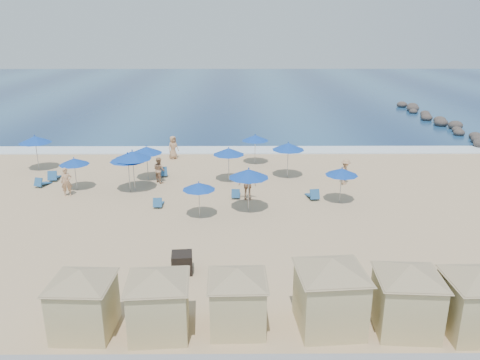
# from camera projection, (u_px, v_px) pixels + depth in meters

# --- Properties ---
(ground) EXTENTS (160.00, 160.00, 0.00)m
(ground) POSITION_uv_depth(u_px,v_px,m) (196.00, 224.00, 25.12)
(ground) COLOR tan
(ground) RESTS_ON ground
(ocean) EXTENTS (160.00, 80.00, 0.06)m
(ocean) POSITION_uv_depth(u_px,v_px,m) (224.00, 90.00, 77.34)
(ocean) COLOR navy
(ocean) RESTS_ON ground
(surf_line) EXTENTS (160.00, 2.50, 0.08)m
(surf_line) POSITION_uv_depth(u_px,v_px,m) (211.00, 150.00, 39.82)
(surf_line) COLOR white
(surf_line) RESTS_ON ground
(rock_jetty) EXTENTS (2.56, 26.66, 0.96)m
(rock_jetty) POSITION_uv_depth(u_px,v_px,m) (446.00, 124.00, 48.77)
(rock_jetty) COLOR #302A28
(rock_jetty) RESTS_ON ground
(trash_bin) EXTENTS (0.95, 0.95, 0.87)m
(trash_bin) POSITION_uv_depth(u_px,v_px,m) (182.00, 263.00, 20.04)
(trash_bin) COLOR black
(trash_bin) RESTS_ON ground
(cabana_0) EXTENTS (4.20, 4.20, 2.64)m
(cabana_0) POSITION_uv_depth(u_px,v_px,m) (82.00, 293.00, 15.81)
(cabana_0) COLOR #CEC08D
(cabana_0) RESTS_ON ground
(cabana_1) EXTENTS (4.24, 4.24, 2.67)m
(cabana_1) POSITION_uv_depth(u_px,v_px,m) (158.00, 293.00, 15.78)
(cabana_1) COLOR #CEC08D
(cabana_1) RESTS_ON ground
(cabana_2) EXTENTS (4.10, 4.10, 2.57)m
(cabana_2) POSITION_uv_depth(u_px,v_px,m) (237.00, 290.00, 16.03)
(cabana_2) COLOR #CEC08D
(cabana_2) RESTS_ON ground
(cabana_3) EXTENTS (4.69, 4.69, 2.95)m
(cabana_3) POSITION_uv_depth(u_px,v_px,m) (331.00, 284.00, 16.01)
(cabana_3) COLOR #CEC08D
(cabana_3) RESTS_ON ground
(cabana_4) EXTENTS (4.42, 4.42, 2.78)m
(cabana_4) POSITION_uv_depth(u_px,v_px,m) (408.00, 288.00, 15.93)
(cabana_4) COLOR #CEC08D
(cabana_4) RESTS_ON ground
(cabana_5) EXTENTS (4.43, 4.43, 2.78)m
(cabana_5) POSITION_uv_depth(u_px,v_px,m) (478.00, 291.00, 15.75)
(cabana_5) COLOR #CEC08D
(cabana_5) RESTS_ON ground
(umbrella_0) EXTENTS (1.90, 1.90, 2.17)m
(umbrella_0) POSITION_uv_depth(u_px,v_px,m) (74.00, 161.00, 29.83)
(umbrella_0) COLOR #A5A8AD
(umbrella_0) RESTS_ON ground
(umbrella_1) EXTENTS (2.31, 2.31, 2.62)m
(umbrella_1) POSITION_uv_depth(u_px,v_px,m) (35.00, 139.00, 33.87)
(umbrella_1) COLOR #A5A8AD
(umbrella_1) RESTS_ON ground
(umbrella_2) EXTENTS (2.39, 2.39, 2.72)m
(umbrella_2) POSITION_uv_depth(u_px,v_px,m) (132.00, 155.00, 29.44)
(umbrella_2) COLOR #A5A8AD
(umbrella_2) RESTS_ON ground
(umbrella_3) EXTENTS (2.13, 2.13, 2.42)m
(umbrella_3) POSITION_uv_depth(u_px,v_px,m) (146.00, 150.00, 31.70)
(umbrella_3) COLOR #A5A8AD
(umbrella_3) RESTS_ON ground
(umbrella_4) EXTENTS (2.28, 2.28, 2.59)m
(umbrella_4) POSITION_uv_depth(u_px,v_px,m) (128.00, 157.00, 29.37)
(umbrella_4) COLOR #A5A8AD
(umbrella_4) RESTS_ON ground
(umbrella_5) EXTENTS (1.82, 1.82, 2.07)m
(umbrella_5) POSITION_uv_depth(u_px,v_px,m) (199.00, 186.00, 25.46)
(umbrella_5) COLOR #A5A8AD
(umbrella_5) RESTS_ON ground
(umbrella_6) EXTENTS (2.12, 2.12, 2.42)m
(umbrella_6) POSITION_uv_depth(u_px,v_px,m) (229.00, 151.00, 31.38)
(umbrella_6) COLOR #A5A8AD
(umbrella_6) RESTS_ON ground
(umbrella_7) EXTENTS (2.28, 2.28, 2.59)m
(umbrella_7) POSITION_uv_depth(u_px,v_px,m) (249.00, 173.00, 26.17)
(umbrella_7) COLOR #A5A8AD
(umbrella_7) RESTS_ON ground
(umbrella_8) EXTENTS (2.04, 2.04, 2.33)m
(umbrella_8) POSITION_uv_depth(u_px,v_px,m) (255.00, 138.00, 35.51)
(umbrella_8) COLOR #A5A8AD
(umbrella_8) RESTS_ON ground
(umbrella_9) EXTENTS (2.24, 2.24, 2.55)m
(umbrella_9) POSITION_uv_depth(u_px,v_px,m) (288.00, 146.00, 32.18)
(umbrella_9) COLOR #A5A8AD
(umbrella_9) RESTS_ON ground
(umbrella_10) EXTENTS (1.94, 1.94, 2.21)m
(umbrella_10) POSITION_uv_depth(u_px,v_px,m) (342.00, 172.00, 27.59)
(umbrella_10) COLOR #A5A8AD
(umbrella_10) RESTS_ON ground
(beach_chair_0) EXTENTS (0.85, 1.32, 0.67)m
(beach_chair_0) POSITION_uv_depth(u_px,v_px,m) (42.00, 183.00, 30.92)
(beach_chair_0) COLOR #26598D
(beach_chair_0) RESTS_ON ground
(beach_chair_1) EXTENTS (0.77, 1.43, 0.75)m
(beach_chair_1) POSITION_uv_depth(u_px,v_px,m) (54.00, 176.00, 32.13)
(beach_chair_1) COLOR #26598D
(beach_chair_1) RESTS_ON ground
(beach_chair_2) EXTENTS (0.87, 1.45, 0.75)m
(beach_chair_2) POSITION_uv_depth(u_px,v_px,m) (163.00, 172.00, 33.05)
(beach_chair_2) COLOR #26598D
(beach_chair_2) RESTS_ON ground
(beach_chair_3) EXTENTS (0.53, 1.16, 0.64)m
(beach_chair_3) POSITION_uv_depth(u_px,v_px,m) (158.00, 203.00, 27.43)
(beach_chair_3) COLOR #26598D
(beach_chair_3) RESTS_ON ground
(beach_chair_4) EXTENTS (0.57, 1.17, 0.63)m
(beach_chair_4) POSITION_uv_depth(u_px,v_px,m) (236.00, 194.00, 28.89)
(beach_chair_4) COLOR #26598D
(beach_chair_4) RESTS_ON ground
(beach_chair_5) EXTENTS (0.77, 1.37, 0.71)m
(beach_chair_5) POSITION_uv_depth(u_px,v_px,m) (313.00, 195.00, 28.67)
(beach_chair_5) COLOR #26598D
(beach_chair_5) RESTS_ON ground
(beachgoer_0) EXTENTS (0.76, 0.61, 1.80)m
(beachgoer_0) POSITION_uv_depth(u_px,v_px,m) (67.00, 182.00, 28.98)
(beachgoer_0) COLOR tan
(beachgoer_0) RESTS_ON ground
(beachgoer_1) EXTENTS (1.05, 1.06, 1.73)m
(beachgoer_1) POSITION_uv_depth(u_px,v_px,m) (159.00, 170.00, 31.54)
(beachgoer_1) COLOR tan
(beachgoer_1) RESTS_ON ground
(beachgoer_2) EXTENTS (1.07, 0.47, 1.80)m
(beachgoer_2) POSITION_uv_depth(u_px,v_px,m) (247.00, 185.00, 28.40)
(beachgoer_2) COLOR tan
(beachgoer_2) RESTS_ON ground
(beachgoer_3) EXTENTS (1.13, 1.28, 1.72)m
(beachgoer_3) POSITION_uv_depth(u_px,v_px,m) (346.00, 172.00, 31.15)
(beachgoer_3) COLOR tan
(beachgoer_3) RESTS_ON ground
(beachgoer_4) EXTENTS (1.06, 1.04, 1.85)m
(beachgoer_4) POSITION_uv_depth(u_px,v_px,m) (173.00, 147.00, 37.16)
(beachgoer_4) COLOR tan
(beachgoer_4) RESTS_ON ground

